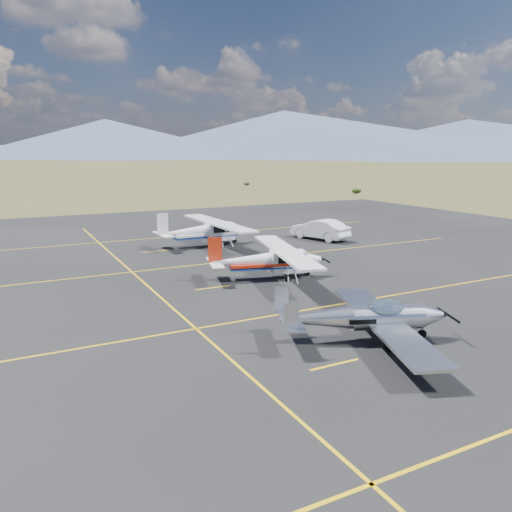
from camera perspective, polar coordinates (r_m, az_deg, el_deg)
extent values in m
plane|color=#383D1C|center=(22.00, 9.95, -7.34)|extent=(1600.00, 1600.00, 0.00)
cube|color=black|center=(27.63, 1.19, -3.15)|extent=(72.00, 72.00, 0.02)
cube|color=silver|center=(19.98, 14.39, -7.30)|extent=(4.51, 8.85, 0.12)
ellipsoid|color=#99BFD8|center=(19.83, 14.46, -6.00)|extent=(1.85, 1.45, 0.81)
cube|color=silver|center=(18.93, 3.91, -7.14)|extent=(1.70, 3.03, 0.06)
cube|color=silver|center=(17.75, 4.08, -6.94)|extent=(0.53, 0.25, 0.99)
cube|color=silver|center=(19.79, 2.94, -4.91)|extent=(0.53, 0.25, 0.99)
cylinder|color=black|center=(20.77, 18.45, -8.46)|extent=(0.35, 0.20, 0.34)
cylinder|color=black|center=(19.06, 15.01, -10.01)|extent=(0.41, 0.24, 0.40)
cylinder|color=black|center=(21.14, 12.67, -7.67)|extent=(0.41, 0.24, 0.40)
cube|color=white|center=(28.74, 3.67, -0.61)|extent=(2.17, 1.49, 1.21)
cube|color=white|center=(28.56, 3.34, 0.60)|extent=(3.82, 9.91, 0.13)
cube|color=black|center=(28.69, 3.68, -0.12)|extent=(1.66, 1.39, 0.49)
cube|color=red|center=(28.46, 1.41, -0.90)|extent=(4.61, 2.14, 0.16)
cube|color=red|center=(27.69, -4.72, 0.69)|extent=(0.75, 0.25, 1.44)
cube|color=white|center=(27.84, -4.69, -0.76)|extent=(1.37, 2.95, 0.05)
cylinder|color=black|center=(29.26, 5.85, -1.99)|extent=(0.34, 0.17, 0.32)
cylinder|color=black|center=(27.96, 3.66, -2.54)|extent=(0.41, 0.21, 0.40)
cylinder|color=black|center=(29.72, 2.64, -1.65)|extent=(0.41, 0.21, 0.40)
cube|color=white|center=(38.87, -4.14, 2.81)|extent=(2.17, 1.17, 1.31)
cube|color=white|center=(38.69, -4.42, 3.79)|extent=(1.76, 10.75, 0.14)
cube|color=black|center=(38.83, -4.14, 3.21)|extent=(1.58, 1.19, 0.54)
cube|color=white|center=(38.39, -5.86, 2.52)|extent=(4.90, 1.25, 0.18)
cube|color=white|center=(37.10, -10.62, 3.65)|extent=(0.83, 0.09, 1.56)
cube|color=white|center=(37.22, -10.57, 2.46)|extent=(0.80, 3.13, 0.06)
cylinder|color=black|center=(39.55, -2.45, 1.75)|extent=(0.35, 0.11, 0.35)
cylinder|color=black|center=(37.97, -3.88, 1.36)|extent=(0.43, 0.14, 0.43)
cylinder|color=black|center=(39.81, -5.11, 1.84)|extent=(0.43, 0.14, 0.43)
imported|color=white|center=(41.42, 7.32, 3.05)|extent=(3.23, 5.33, 1.66)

